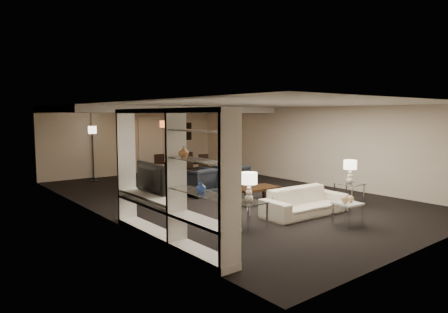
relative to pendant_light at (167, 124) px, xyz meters
The scene contains 35 objects.
floor 4.00m from the pendant_light, 94.90° to the right, with size 11.00×11.00×0.00m, color black.
ceiling 3.56m from the pendant_light, 94.90° to the right, with size 7.00×11.00×0.02m, color silver.
wall_back 2.13m from the pendant_light, 98.53° to the left, with size 7.00×0.02×2.50m, color beige.
wall_front 9.03m from the pendant_light, 91.91° to the right, with size 7.00×0.02×2.50m, color beige.
wall_left 5.21m from the pendant_light, 137.35° to the right, with size 0.02×11.00×2.50m, color beige.
wall_right 4.79m from the pendant_light, 47.56° to the right, with size 0.02×11.00×2.50m, color beige.
ceiling_soffit 0.57m from the pendant_light, behind, with size 7.00×4.00×0.20m, color silver.
curtains 2.38m from the pendant_light, 122.01° to the left, with size 1.50×0.12×2.40m, color beige.
door 2.19m from the pendant_light, 78.52° to the left, with size 0.90×0.05×2.10m, color silver.
painting 2.69m from the pendant_light, 47.44° to the left, with size 0.95×0.04×0.65m, color #142D38.
media_unit 7.13m from the pendant_light, 120.62° to the right, with size 0.38×3.40×2.35m, color white, non-canonical shape.
pendant_light is the anchor object (origin of this frame).
sofa 6.48m from the pendant_light, 91.82° to the right, with size 2.07×0.81×0.61m, color beige.
coffee_table 4.98m from the pendant_light, 92.44° to the right, with size 1.14×0.66×0.41m, color black, non-canonical shape.
armchair_left 3.44m from the pendant_light, 105.03° to the right, with size 0.82×0.85×0.77m, color black.
armchair_right 3.37m from the pendant_light, 82.32° to the right, with size 0.82×0.85×0.77m, color black.
side_table_left 6.76m from the pendant_light, 106.84° to the right, with size 0.57×0.57×0.53m, color silver, non-canonical shape.
side_table_right 6.66m from the pendant_light, 76.55° to the right, with size 0.57×0.57×0.53m, color white, non-canonical shape.
table_lamp_left 6.65m from the pendant_light, 106.84° to the right, with size 0.32×0.32×0.59m, color beige, non-canonical shape.
table_lamp_right 6.54m from the pendant_light, 76.55° to the right, with size 0.32×0.32×0.59m, color beige, non-canonical shape.
marble_table 7.57m from the pendant_light, 91.55° to the right, with size 0.47×0.47×0.47m, color white, non-canonical shape.
gold_gourd_a 7.51m from the pendant_light, 92.32° to the right, with size 0.15×0.15×0.15m, color tan.
gold_gourd_b 7.50m from the pendant_light, 90.77° to the right, with size 0.13×0.13×0.13m, color #DFB776.
television 6.38m from the pendant_light, 124.49° to the right, with size 0.13×1.01×0.58m, color black.
vase_blue 7.97m from the pendant_light, 117.08° to the right, with size 0.16×0.16×0.16m, color #2645A5.
vase_amber 7.52m from the pendant_light, 118.73° to the right, with size 0.17×0.17×0.17m, color #AF6D3A.
floor_speaker 5.66m from the pendant_light, 129.60° to the right, with size 0.12×0.12×1.11m, color black.
dining_table 1.69m from the pendant_light, 31.35° to the right, with size 1.67×0.93×0.59m, color black.
chair_nl 1.74m from the pendant_light, 103.01° to the right, with size 0.40×0.40×0.87m, color black, non-canonical shape.
chair_nm 1.78m from the pendant_light, 66.11° to the right, with size 0.40×0.40×0.87m, color black, non-canonical shape.
chair_nr 2.00m from the pendant_light, 41.84° to the right, with size 0.40×0.40×0.87m, color black, non-canonical shape.
chair_fl 1.55m from the pendant_light, 116.66° to the left, with size 0.40×0.40×0.87m, color black, non-canonical shape.
chair_fm 1.59m from the pendant_light, 46.10° to the left, with size 0.40×0.40×0.87m, color black, non-canonical shape.
chair_fr 1.83m from the pendant_light, 22.40° to the left, with size 0.40×0.40×0.87m, color black, non-canonical shape.
floor_lamp 2.68m from the pendant_light, 152.63° to the left, with size 0.27×0.27×1.86m, color black, non-canonical shape.
Camera 1 is at (-6.81, -8.49, 2.24)m, focal length 32.00 mm.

